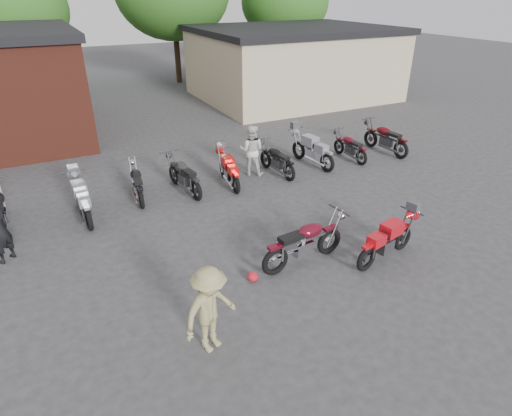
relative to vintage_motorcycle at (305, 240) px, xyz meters
name	(u,v)px	position (x,y,z in m)	size (l,w,h in m)	color
ground	(312,271)	(0.00, -0.35, -0.62)	(90.00, 90.00, 0.00)	#333336
stucco_building	(292,65)	(8.50, 14.65, 1.13)	(10.00, 8.00, 3.50)	tan
tree_1	(15,27)	(-5.00, 21.65, 3.08)	(5.92, 5.92, 7.40)	#2B5A18
tree_2	(174,10)	(4.00, 21.65, 3.78)	(7.04, 7.04, 8.80)	#2B5A18
tree_3	(284,17)	(12.00, 21.65, 3.18)	(6.08, 6.08, 7.60)	#2B5A18
vintage_motorcycle	(305,240)	(0.00, 0.00, 0.00)	(2.14, 0.71, 1.24)	#560A19
sportbike	(388,238)	(1.78, -0.71, -0.07)	(1.91, 0.63, 1.11)	red
helmet	(253,277)	(-1.36, -0.08, -0.51)	(0.24, 0.24, 0.22)	red
person_light	(252,150)	(1.27, 5.27, 0.23)	(0.82, 0.64, 1.70)	silver
person_tan	(210,310)	(-2.85, -1.46, 0.21)	(1.08, 0.62, 1.67)	#9A925F
row_bike_1	(82,198)	(-4.20, 4.59, -0.03)	(2.05, 0.68, 1.19)	gray
row_bike_2	(137,181)	(-2.59, 5.14, -0.08)	(1.88, 0.62, 1.09)	black
row_bike_3	(184,174)	(-1.20, 4.97, -0.03)	(2.03, 0.67, 1.18)	#252528
row_bike_4	(229,169)	(0.24, 4.82, -0.07)	(1.88, 0.62, 1.09)	red
row_bike_5	(277,158)	(2.03, 4.93, -0.07)	(1.91, 0.63, 1.11)	black
row_bike_6	(312,148)	(3.55, 5.07, 0.00)	(2.13, 0.70, 1.24)	#92929F
row_bike_7	(350,145)	(5.11, 4.93, -0.10)	(1.80, 0.60, 1.05)	#530A16
row_bike_8	(385,137)	(6.76, 4.91, -0.01)	(2.12, 0.70, 1.23)	#4D090F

